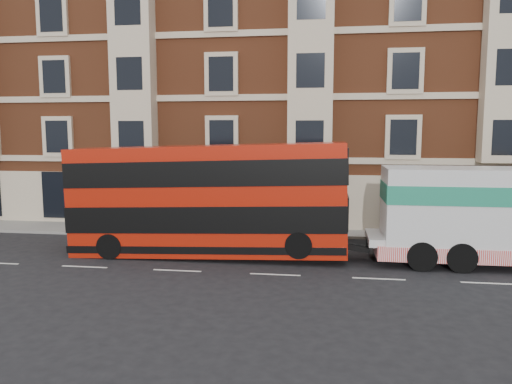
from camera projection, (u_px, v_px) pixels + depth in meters
ground at (275, 275)px, 19.68m from camera, size 120.00×120.00×0.00m
sidewalk at (289, 234)px, 27.04m from camera, size 90.00×3.00×0.15m
victorian_terrace at (307, 64)px, 33.12m from camera, size 45.00×12.00×20.40m
lamp_post_west at (174, 187)px, 26.29m from camera, size 0.35×0.15×4.35m
double_decker_bus at (208, 198)px, 22.43m from camera, size 12.33×2.83×4.99m
tow_truck at (490, 214)px, 20.79m from camera, size 9.88×2.92×4.12m
pedestrian at (136, 217)px, 27.44m from camera, size 0.70×0.66×1.61m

